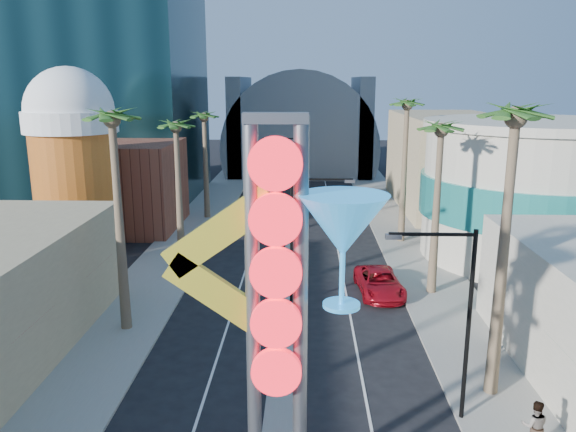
% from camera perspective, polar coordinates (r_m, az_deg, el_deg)
% --- Properties ---
extents(sidewalk_west, '(5.00, 100.00, 0.15)m').
position_cam_1_polar(sidewalk_west, '(50.29, -10.10, -2.03)').
color(sidewalk_west, gray).
rests_on(sidewalk_west, ground).
extents(sidewalk_east, '(5.00, 100.00, 0.15)m').
position_cam_1_polar(sidewalk_east, '(49.98, 11.76, -2.20)').
color(sidewalk_east, gray).
rests_on(sidewalk_east, ground).
extents(median, '(1.60, 84.00, 0.15)m').
position_cam_1_polar(median, '(52.12, 0.85, -1.27)').
color(median, gray).
rests_on(median, ground).
extents(brick_filler_west, '(10.00, 10.00, 8.00)m').
position_cam_1_polar(brick_filler_west, '(53.95, -16.41, 2.96)').
color(brick_filler_west, brown).
rests_on(brick_filler_west, ground).
extents(filler_east, '(10.00, 20.00, 10.00)m').
position_cam_1_polar(filler_east, '(62.83, 15.85, 5.35)').
color(filler_east, tan).
rests_on(filler_east, ground).
extents(beer_mug, '(7.00, 7.00, 14.50)m').
position_cam_1_polar(beer_mug, '(46.32, -20.94, 5.78)').
color(beer_mug, '#AA5A16').
rests_on(beer_mug, ground).
extents(turquoise_building, '(16.60, 16.60, 10.60)m').
position_cam_1_polar(turquoise_building, '(46.45, 23.51, 2.31)').
color(turquoise_building, '#B7B29B').
rests_on(turquoise_building, ground).
extents(canopy, '(22.00, 16.00, 22.00)m').
position_cam_1_polar(canopy, '(84.88, 1.26, 7.38)').
color(canopy, slate).
rests_on(canopy, ground).
extents(neon_sign, '(6.53, 2.60, 12.55)m').
position_cam_1_polar(neon_sign, '(16.51, 1.68, -8.04)').
color(neon_sign, gray).
rests_on(neon_sign, ground).
extents(streetlight_0, '(3.79, 0.25, 8.00)m').
position_cam_1_polar(streetlight_0, '(33.49, 1.29, -1.18)').
color(streetlight_0, black).
rests_on(streetlight_0, ground).
extents(streetlight_1, '(3.79, 0.25, 8.00)m').
position_cam_1_polar(streetlight_1, '(57.04, 0.42, 4.95)').
color(streetlight_1, black).
rests_on(streetlight_1, ground).
extents(streetlight_2, '(3.45, 0.25, 8.00)m').
position_cam_1_polar(streetlight_2, '(22.88, 16.84, -9.00)').
color(streetlight_2, black).
rests_on(streetlight_2, ground).
extents(palm_1, '(2.40, 2.40, 12.70)m').
position_cam_1_polar(palm_1, '(30.15, -17.38, 8.07)').
color(palm_1, brown).
rests_on(palm_1, ground).
extents(palm_2, '(2.40, 2.40, 11.20)m').
position_cam_1_polar(palm_2, '(43.69, -11.30, 8.15)').
color(palm_2, brown).
rests_on(palm_2, ground).
extents(palm_3, '(2.40, 2.40, 11.20)m').
position_cam_1_polar(palm_3, '(55.41, -8.51, 9.34)').
color(palm_3, brown).
rests_on(palm_3, ground).
extents(palm_5, '(2.40, 2.40, 13.20)m').
position_cam_1_polar(palm_5, '(23.93, 21.99, 7.51)').
color(palm_5, brown).
rests_on(palm_5, ground).
extents(palm_6, '(2.40, 2.40, 11.70)m').
position_cam_1_polar(palm_6, '(35.52, 15.25, 7.49)').
color(palm_6, brown).
rests_on(palm_6, ground).
extents(palm_7, '(2.40, 2.40, 12.70)m').
position_cam_1_polar(palm_7, '(47.18, 11.99, 10.13)').
color(palm_7, brown).
rests_on(palm_7, ground).
extents(red_pickup, '(3.02, 5.85, 1.58)m').
position_cam_1_polar(red_pickup, '(36.77, 9.27, -6.68)').
color(red_pickup, '#A90D1A').
rests_on(red_pickup, ground).
extents(pedestrian_a, '(0.72, 0.57, 1.73)m').
position_cam_1_polar(pedestrian_a, '(30.19, 20.28, -11.54)').
color(pedestrian_a, gray).
rests_on(pedestrian_a, sidewalk_east).
extents(pedestrian_b, '(1.11, 0.95, 1.98)m').
position_cam_1_polar(pedestrian_b, '(23.62, 23.77, -18.93)').
color(pedestrian_b, gray).
rests_on(pedestrian_b, sidewalk_east).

